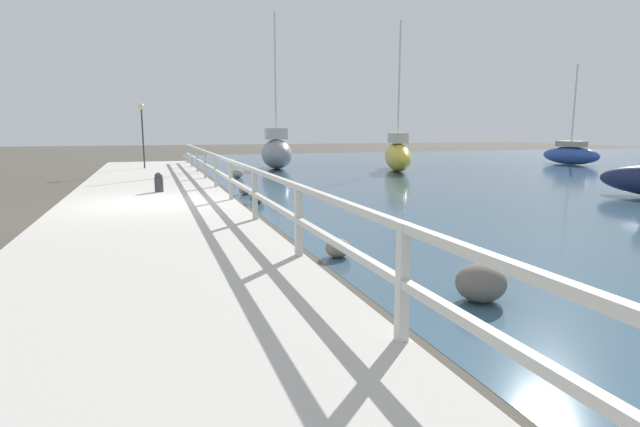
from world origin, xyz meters
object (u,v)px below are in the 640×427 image
Objects in this scene: sailboat_blue at (570,154)px; mooring_bollard at (159,182)px; sailboat_yellow at (397,155)px; sailboat_gray at (276,152)px; dock_lamp at (142,118)px.

mooring_bollard is at bearing -167.42° from sailboat_blue.
sailboat_blue is 12.37m from sailboat_yellow.
sailboat_yellow is (5.61, -3.39, -0.07)m from sailboat_gray.
sailboat_yellow is at bearing -26.47° from sailboat_gray.
sailboat_blue reaches higher than dock_lamp.
sailboat_gray reaches higher than dock_lamp.
sailboat_blue is at bearing -4.19° from dock_lamp.
dock_lamp is 12.87m from sailboat_yellow.
sailboat_yellow reaches higher than sailboat_blue.
sailboat_gray is 1.10× the size of sailboat_yellow.
mooring_bollard is 0.07× the size of sailboat_gray.
sailboat_gray is at bearing 168.64° from sailboat_yellow.
sailboat_blue is at bearing 23.77° from sailboat_yellow.
sailboat_yellow is (11.97, 7.49, 0.29)m from mooring_bollard.
sailboat_blue is 18.13m from sailboat_gray.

